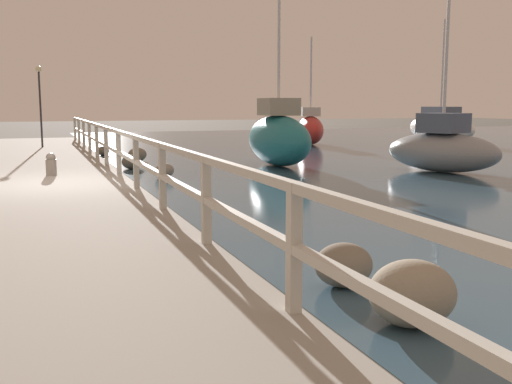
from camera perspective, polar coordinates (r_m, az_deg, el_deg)
name	(u,v)px	position (r m, az deg, el deg)	size (l,w,h in m)	color
ground_plane	(49,199)	(12.97, -19.10, -0.66)	(120.00, 120.00, 0.00)	#4C473D
dock_walkway	(49,192)	(12.95, -19.13, 0.04)	(3.39, 36.00, 0.32)	#9E998E
railing	(126,148)	(12.99, -12.25, 4.12)	(0.10, 32.50, 1.03)	beige
boulder_downstream	(344,265)	(6.47, 8.33, -6.89)	(0.63, 0.57, 0.47)	slate
boulder_mid_strip	(137,154)	(20.84, -11.24, 3.53)	(0.63, 0.57, 0.47)	slate
boulder_far_strip	(103,151)	(23.50, -14.38, 3.81)	(0.47, 0.42, 0.35)	#666056
boulder_near_dock	(412,293)	(5.47, 14.66, -9.30)	(0.78, 0.70, 0.59)	gray
boulder_water_edge	(132,162)	(18.35, -11.76, 2.84)	(0.59, 0.53, 0.44)	#666056
boulder_upstream	(164,170)	(16.05, -8.72, 2.05)	(0.51, 0.46, 0.38)	gray
mooring_bollard	(51,164)	(14.44, -18.94, 2.52)	(0.24, 0.24, 0.51)	gray
dock_lamp	(40,92)	(24.15, -19.91, 8.95)	(0.22, 0.22, 3.03)	#2D2D33
sailboat_white	(440,127)	(31.33, 17.12, 5.91)	(2.21, 5.73, 6.03)	white
sailboat_red	(310,129)	(29.19, 5.19, 6.01)	(2.24, 3.56, 5.09)	red
sailboat_gray	(442,148)	(17.97, 17.33, 3.99)	(2.75, 3.82, 7.61)	gray
sailboat_teal	(278,138)	(18.92, 2.15, 5.20)	(1.58, 4.07, 8.32)	#1E707A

